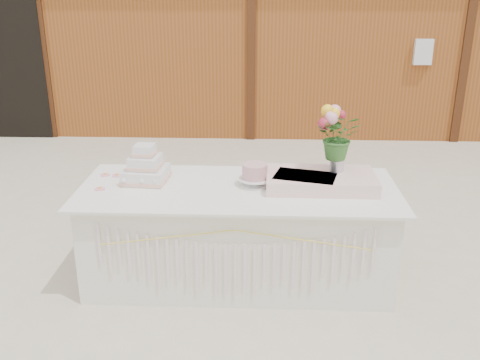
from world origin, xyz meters
name	(u,v)px	position (x,y,z in m)	size (l,w,h in m)	color
ground	(238,277)	(0.00, 0.00, 0.00)	(80.00, 80.00, 0.00)	beige
barn	(253,15)	(-0.01, 5.99, 1.68)	(12.60, 4.60, 3.30)	brown
cake_table	(238,234)	(0.00, 0.00, 0.39)	(2.40, 1.00, 0.77)	silver
wedding_cake	(146,169)	(-0.72, 0.11, 0.87)	(0.35, 0.35, 0.29)	silver
pink_cake_stand	(255,174)	(0.12, 0.04, 0.87)	(0.24, 0.24, 0.17)	white
satin_runner	(320,180)	(0.62, 0.05, 0.82)	(0.81, 0.47, 0.10)	#FFD2CD
flower_vase	(337,162)	(0.74, 0.12, 0.95)	(0.11, 0.11, 0.15)	silver
bouquet	(339,130)	(0.74, 0.12, 1.19)	(0.31, 0.27, 0.35)	#336729
loose_flowers	(106,180)	(-1.03, 0.11, 0.78)	(0.15, 0.37, 0.02)	pink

